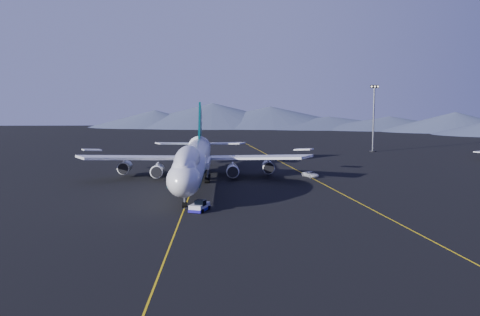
{
  "coord_description": "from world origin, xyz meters",
  "views": [
    {
      "loc": [
        8.39,
        -127.26,
        21.54
      ],
      "look_at": [
        11.29,
        3.48,
        6.0
      ],
      "focal_mm": 40.0,
      "sensor_mm": 36.0,
      "label": 1
    }
  ],
  "objects_px": {
    "pushback_tug": "(199,207)",
    "boeing_747": "(193,161)",
    "floodlight_mast": "(374,118)",
    "service_van": "(311,174)"
  },
  "relations": [
    {
      "from": "pushback_tug",
      "to": "floodlight_mast",
      "type": "relative_size",
      "value": 0.22
    },
    {
      "from": "floodlight_mast",
      "to": "pushback_tug",
      "type": "bearing_deg",
      "value": -120.43
    },
    {
      "from": "pushback_tug",
      "to": "floodlight_mast",
      "type": "distance_m",
      "value": 119.41
    },
    {
      "from": "boeing_747",
      "to": "service_van",
      "type": "distance_m",
      "value": 32.33
    },
    {
      "from": "boeing_747",
      "to": "floodlight_mast",
      "type": "height_order",
      "value": "floodlight_mast"
    },
    {
      "from": "boeing_747",
      "to": "floodlight_mast",
      "type": "bearing_deg",
      "value": 49.09
    },
    {
      "from": "boeing_747",
      "to": "pushback_tug",
      "type": "bearing_deg",
      "value": -84.2
    },
    {
      "from": "pushback_tug",
      "to": "service_van",
      "type": "xyz_separation_m",
      "value": [
        27.0,
        40.45,
        0.05
      ]
    },
    {
      "from": "pushback_tug",
      "to": "boeing_747",
      "type": "bearing_deg",
      "value": 115.67
    },
    {
      "from": "service_van",
      "to": "pushback_tug",
      "type": "bearing_deg",
      "value": -150.58
    }
  ]
}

